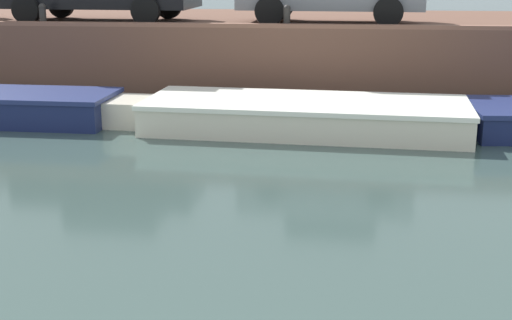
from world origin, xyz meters
The scene contains 6 objects.
ground_plane centered at (0.00, 6.32, 0.00)m, with size 400.00×400.00×0.00m, color #384C47.
far_quay_wall centered at (0.00, 15.65, 0.81)m, with size 60.00×6.00×1.62m, color brown.
far_wall_coping centered at (0.00, 12.77, 1.66)m, with size 60.00×0.24×0.08m, color brown.
boat_moored_central_cream centered at (0.03, 10.72, 0.27)m, with size 6.80×2.50×0.55m.
mooring_bollard_west centered at (-5.27, 12.90, 1.86)m, with size 0.15×0.15×0.45m.
mooring_bollard_mid centered at (-0.18, 12.90, 1.86)m, with size 0.15×0.15×0.45m.
Camera 1 is at (0.78, -1.60, 2.84)m, focal length 50.00 mm.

